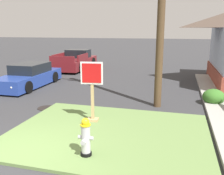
{
  "coord_description": "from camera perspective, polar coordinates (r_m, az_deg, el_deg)",
  "views": [
    {
      "loc": [
        3.76,
        -4.65,
        3.08
      ],
      "look_at": [
        1.38,
        4.09,
        0.94
      ],
      "focal_mm": 39.79,
      "sensor_mm": 36.0,
      "label": 1
    }
  ],
  "objects": [
    {
      "name": "parked_sedan_blue",
      "position": [
        14.35,
        -18.45,
        2.41
      ],
      "size": [
        1.87,
        4.54,
        1.25
      ],
      "color": "#233D93",
      "rests_on": "ground"
    },
    {
      "name": "stop_sign",
      "position": [
        8.11,
        -4.55,
        -1.31
      ],
      "size": [
        0.72,
        0.32,
        1.99
      ],
      "color": "tan",
      "rests_on": "grass_corner_patch"
    },
    {
      "name": "ground_plane",
      "position": [
        6.73,
        -21.75,
        -14.97
      ],
      "size": [
        160.0,
        160.0,
        0.0
      ],
      "primitive_type": "plane",
      "color": "#333335"
    },
    {
      "name": "grass_corner_patch",
      "position": [
        7.55,
        -0.84,
        -10.44
      ],
      "size": [
        5.86,
        4.62,
        0.08
      ],
      "primitive_type": "cube",
      "color": "#668447",
      "rests_on": "ground"
    },
    {
      "name": "fire_hydrant",
      "position": [
        6.1,
        -6.06,
        -11.45
      ],
      "size": [
        0.38,
        0.34,
        0.96
      ],
      "color": "black",
      "rests_on": "grass_corner_patch"
    },
    {
      "name": "shrub_by_curb",
      "position": [
        11.19,
        22.32,
        -1.99
      ],
      "size": [
        0.9,
        0.9,
        0.65
      ],
      "primitive_type": "ellipsoid",
      "color": "#366C25",
      "rests_on": "ground"
    },
    {
      "name": "manhole_cover",
      "position": [
        10.27,
        -14.85,
        -4.58
      ],
      "size": [
        0.7,
        0.7,
        0.02
      ],
      "primitive_type": "cylinder",
      "color": "black",
      "rests_on": "ground"
    },
    {
      "name": "pickup_truck_maroon",
      "position": [
        19.81,
        -8.38,
        6.0
      ],
      "size": [
        2.34,
        5.19,
        1.48
      ],
      "color": "maroon",
      "rests_on": "ground"
    }
  ]
}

